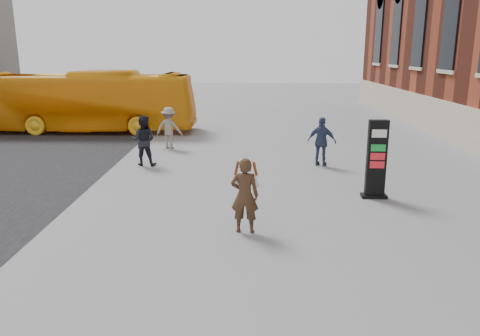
{
  "coord_description": "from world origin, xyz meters",
  "views": [
    {
      "loc": [
        -0.2,
        -10.86,
        4.18
      ],
      "look_at": [
        -0.29,
        0.48,
        1.3
      ],
      "focal_mm": 35.0,
      "sensor_mm": 36.0,
      "label": 1
    }
  ],
  "objects_px": {
    "info_pylon": "(376,159)",
    "pedestrian_a": "(144,140)",
    "pedestrian_b": "(169,128)",
    "pedestrian_c": "(322,142)",
    "woman": "(245,194)",
    "bus": "(85,101)"
  },
  "relations": [
    {
      "from": "bus",
      "to": "pedestrian_a",
      "type": "xyz_separation_m",
      "value": [
        4.54,
        -7.34,
        -0.64
      ]
    },
    {
      "from": "info_pylon",
      "to": "pedestrian_a",
      "type": "bearing_deg",
      "value": 155.93
    },
    {
      "from": "info_pylon",
      "to": "pedestrian_a",
      "type": "height_order",
      "value": "info_pylon"
    },
    {
      "from": "info_pylon",
      "to": "pedestrian_b",
      "type": "height_order",
      "value": "info_pylon"
    },
    {
      "from": "pedestrian_b",
      "to": "bus",
      "type": "bearing_deg",
      "value": -28.57
    },
    {
      "from": "info_pylon",
      "to": "bus",
      "type": "relative_size",
      "value": 0.2
    },
    {
      "from": "bus",
      "to": "pedestrian_a",
      "type": "distance_m",
      "value": 8.65
    },
    {
      "from": "woman",
      "to": "pedestrian_a",
      "type": "xyz_separation_m",
      "value": [
        -3.72,
        6.55,
        0.01
      ]
    },
    {
      "from": "pedestrian_c",
      "to": "pedestrian_b",
      "type": "bearing_deg",
      "value": -4.78
    },
    {
      "from": "woman",
      "to": "pedestrian_a",
      "type": "height_order",
      "value": "pedestrian_a"
    },
    {
      "from": "pedestrian_c",
      "to": "bus",
      "type": "bearing_deg",
      "value": -11.3
    },
    {
      "from": "pedestrian_b",
      "to": "pedestrian_c",
      "type": "distance_m",
      "value": 6.85
    },
    {
      "from": "pedestrian_b",
      "to": "pedestrian_c",
      "type": "xyz_separation_m",
      "value": [
        6.1,
        -3.12,
        0.01
      ]
    },
    {
      "from": "info_pylon",
      "to": "woman",
      "type": "relative_size",
      "value": 1.27
    },
    {
      "from": "info_pylon",
      "to": "bus",
      "type": "distance_m",
      "value": 16.45
    },
    {
      "from": "woman",
      "to": "pedestrian_c",
      "type": "bearing_deg",
      "value": -107.54
    },
    {
      "from": "info_pylon",
      "to": "pedestrian_b",
      "type": "xyz_separation_m",
      "value": [
        -7.03,
        6.97,
        -0.24
      ]
    },
    {
      "from": "info_pylon",
      "to": "bus",
      "type": "bearing_deg",
      "value": 140.32
    },
    {
      "from": "pedestrian_a",
      "to": "pedestrian_c",
      "type": "height_order",
      "value": "pedestrian_a"
    },
    {
      "from": "pedestrian_a",
      "to": "pedestrian_b",
      "type": "xyz_separation_m",
      "value": [
        0.46,
        3.09,
        -0.04
      ]
    },
    {
      "from": "pedestrian_a",
      "to": "pedestrian_b",
      "type": "height_order",
      "value": "pedestrian_a"
    },
    {
      "from": "info_pylon",
      "to": "pedestrian_c",
      "type": "height_order",
      "value": "info_pylon"
    }
  ]
}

